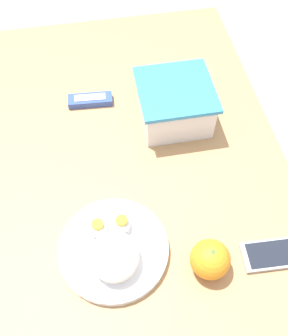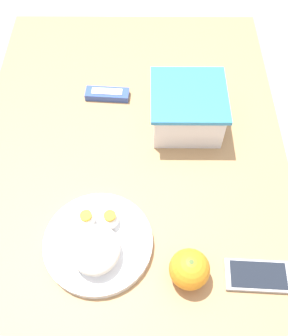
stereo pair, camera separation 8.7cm
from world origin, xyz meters
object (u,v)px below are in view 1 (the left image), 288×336
at_px(food_container, 174,106).
at_px(rice_plate, 114,250).
at_px(orange_fruit, 210,259).
at_px(candy_bar, 90,100).
at_px(cell_phone, 274,254).

bearing_deg(food_container, rice_plate, -30.39).
distance_m(food_container, orange_fruit, 0.39).
bearing_deg(candy_bar, cell_phone, 33.70).
relative_size(orange_fruit, rice_plate, 0.35).
xyz_separation_m(food_container, orange_fruit, (0.39, -0.02, -0.01)).
bearing_deg(rice_plate, cell_phone, 79.47).
distance_m(candy_bar, cell_phone, 0.57).
distance_m(rice_plate, cell_phone, 0.32).
xyz_separation_m(orange_fruit, rice_plate, (-0.06, -0.18, -0.02)).
bearing_deg(cell_phone, food_container, -162.92).
distance_m(food_container, rice_plate, 0.38).
bearing_deg(rice_plate, food_container, 149.61).
relative_size(food_container, orange_fruit, 2.27).
bearing_deg(orange_fruit, rice_plate, -107.91).
xyz_separation_m(candy_bar, cell_phone, (0.48, 0.32, -0.00)).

